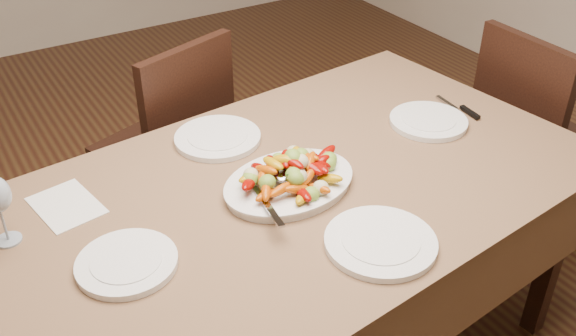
% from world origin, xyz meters
% --- Properties ---
extents(floor, '(6.00, 6.00, 0.00)m').
position_xyz_m(floor, '(0.00, 0.00, 0.00)').
color(floor, '#3A2111').
rests_on(floor, ground).
extents(dining_table, '(1.94, 1.22, 0.76)m').
position_xyz_m(dining_table, '(-0.07, -0.30, 0.38)').
color(dining_table, brown).
rests_on(dining_table, ground).
extents(chair_far, '(0.53, 0.53, 0.95)m').
position_xyz_m(chair_far, '(-0.14, 0.54, 0.47)').
color(chair_far, black).
rests_on(chair_far, ground).
extents(chair_right, '(0.43, 0.43, 0.95)m').
position_xyz_m(chair_right, '(1.18, -0.22, 0.47)').
color(chair_right, black).
rests_on(chair_right, ground).
extents(serving_platter, '(0.41, 0.32, 0.02)m').
position_xyz_m(serving_platter, '(-0.07, -0.31, 0.77)').
color(serving_platter, white).
rests_on(serving_platter, dining_table).
extents(roasted_vegetables, '(0.34, 0.25, 0.09)m').
position_xyz_m(roasted_vegetables, '(-0.07, -0.31, 0.83)').
color(roasted_vegetables, '#780702').
rests_on(roasted_vegetables, serving_platter).
extents(serving_spoon, '(0.29, 0.11, 0.03)m').
position_xyz_m(serving_spoon, '(-0.13, -0.35, 0.81)').
color(serving_spoon, '#9EA0A8').
rests_on(serving_spoon, serving_platter).
extents(plate_left, '(0.25, 0.25, 0.02)m').
position_xyz_m(plate_left, '(-0.57, -0.38, 0.77)').
color(plate_left, white).
rests_on(plate_left, dining_table).
extents(plate_right, '(0.26, 0.26, 0.02)m').
position_xyz_m(plate_right, '(0.52, -0.23, 0.77)').
color(plate_right, white).
rests_on(plate_right, dining_table).
extents(plate_far, '(0.27, 0.27, 0.02)m').
position_xyz_m(plate_far, '(-0.12, 0.04, 0.77)').
color(plate_far, white).
rests_on(plate_far, dining_table).
extents(plate_near, '(0.28, 0.28, 0.02)m').
position_xyz_m(plate_near, '(-0.01, -0.64, 0.77)').
color(plate_near, white).
rests_on(plate_near, dining_table).
extents(menu_card, '(0.18, 0.23, 0.00)m').
position_xyz_m(menu_card, '(-0.63, -0.06, 0.76)').
color(menu_card, silver).
rests_on(menu_card, dining_table).
extents(table_knife, '(0.04, 0.20, 0.01)m').
position_xyz_m(table_knife, '(0.68, -0.22, 0.76)').
color(table_knife, '#9EA0A8').
rests_on(table_knife, dining_table).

